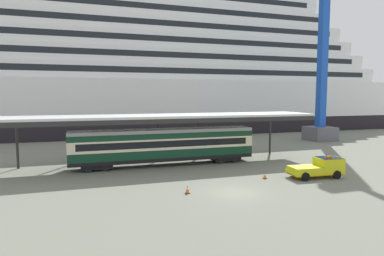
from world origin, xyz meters
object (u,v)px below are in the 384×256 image
object	(u,v)px
dockside_crane	(325,52)
train_carriage	(164,145)
traffic_cone_mid	(265,175)
service_truck	(320,167)
traffic_cone_near	(187,189)
cruise_ship	(39,70)

from	to	relation	value
dockside_crane	train_carriage	bearing A→B (deg)	-158.61
traffic_cone_mid	service_truck	bearing A→B (deg)	-12.18
traffic_cone_mid	traffic_cone_near	bearing A→B (deg)	-164.22
traffic_cone_near	traffic_cone_mid	distance (m)	8.73
traffic_cone_near	traffic_cone_mid	xyz separation A→B (m)	(8.40, 2.38, -0.04)
cruise_ship	service_truck	distance (m)	57.96
service_truck	dockside_crane	world-z (taller)	dockside_crane
train_carriage	traffic_cone_near	bearing A→B (deg)	-93.86
cruise_ship	traffic_cone_mid	xyz separation A→B (m)	(24.56, -47.05, -12.72)
service_truck	traffic_cone_mid	world-z (taller)	service_truck
cruise_ship	service_truck	bearing A→B (deg)	-58.22
train_carriage	dockside_crane	distance (m)	36.06
service_truck	traffic_cone_near	world-z (taller)	service_truck
cruise_ship	traffic_cone_near	distance (m)	53.52
train_carriage	traffic_cone_near	distance (m)	11.44
train_carriage	service_truck	bearing A→B (deg)	-37.73
cruise_ship	service_truck	size ratio (longest dim) A/B	29.98
train_carriage	traffic_cone_mid	world-z (taller)	train_carriage
train_carriage	traffic_cone_near	xyz separation A→B (m)	(-0.76, -11.25, -1.95)
cruise_ship	traffic_cone_mid	size ratio (longest dim) A/B	256.90
train_carriage	cruise_ship	bearing A→B (deg)	113.90
train_carriage	dockside_crane	xyz separation A→B (m)	(31.31, 12.26, 13.02)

